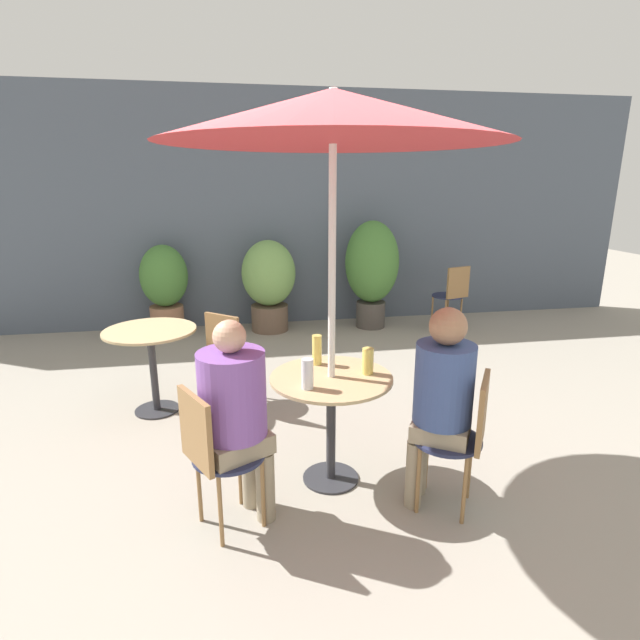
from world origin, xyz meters
The scene contains 17 objects.
ground_plane centered at (0.00, 0.00, 0.00)m, with size 20.00×20.00×0.00m, color gray.
storefront_wall centered at (0.00, 3.96, 1.50)m, with size 10.00×0.06×3.00m.
cafe_table_near centered at (0.02, 0.14, 0.57)m, with size 0.76×0.76×0.72m.
cafe_table_far centered at (-1.23, 1.38, 0.56)m, with size 0.74×0.74×0.72m.
bistro_chair_0 centered at (-0.69, -0.24, 0.51)m, with size 0.45×0.44×0.84m.
bistro_chair_1 centered at (0.70, -0.29, 0.51)m, with size 0.45×0.45×0.84m.
bistro_chair_2 centered at (-0.59, 1.34, 0.51)m, with size 0.45×0.46×0.84m.
bistro_chair_3 centered at (2.21, 3.17, 0.51)m, with size 0.42×0.43×0.84m.
seated_person_0 centered at (-0.57, -0.17, 0.70)m, with size 0.45×0.43×1.19m.
seated_person_1 centered at (0.58, -0.22, 0.72)m, with size 0.42×0.41×1.22m.
beer_glass_0 centered at (-0.03, 0.36, 0.82)m, with size 0.06×0.06×0.20m.
beer_glass_1 centered at (-0.15, -0.02, 0.81)m, with size 0.07×0.07×0.18m.
beer_glass_2 centered at (0.25, 0.14, 0.80)m, with size 0.07×0.07×0.17m.
potted_plant_0 centered at (-1.39, 3.64, 0.64)m, with size 0.58×0.58×1.13m.
potted_plant_1 centered at (-0.10, 3.57, 0.66)m, with size 0.68×0.68×1.17m.
potted_plant_2 centered at (1.23, 3.50, 0.80)m, with size 0.69×0.69×1.39m.
umbrella centered at (0.02, 0.14, 2.21)m, with size 1.92×1.92×2.35m.
Camera 1 is at (-0.55, -2.67, 1.88)m, focal length 28.00 mm.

